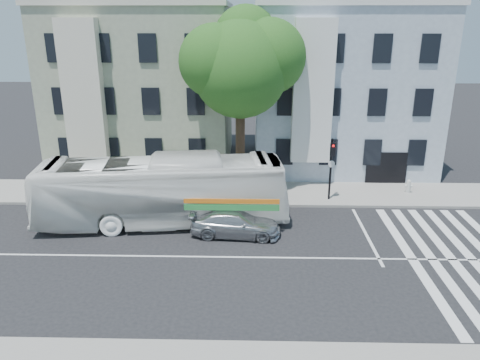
{
  "coord_description": "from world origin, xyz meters",
  "views": [
    {
      "loc": [
        0.65,
        -18.95,
        10.37
      ],
      "look_at": [
        0.1,
        3.83,
        2.4
      ],
      "focal_mm": 35.0,
      "sensor_mm": 36.0,
      "label": 1
    }
  ],
  "objects_px": {
    "bus": "(162,191)",
    "traffic_signal": "(331,162)",
    "sedan": "(235,223)",
    "fire_hydrant": "(408,186)"
  },
  "relations": [
    {
      "from": "bus",
      "to": "sedan",
      "type": "bearing_deg",
      "value": -116.77
    },
    {
      "from": "bus",
      "to": "sedan",
      "type": "distance_m",
      "value": 4.26
    },
    {
      "from": "sedan",
      "to": "fire_hydrant",
      "type": "distance_m",
      "value": 11.96
    },
    {
      "from": "bus",
      "to": "traffic_signal",
      "type": "relative_size",
      "value": 3.39
    },
    {
      "from": "sedan",
      "to": "traffic_signal",
      "type": "xyz_separation_m",
      "value": [
        5.39,
        4.58,
        1.82
      ]
    },
    {
      "from": "bus",
      "to": "sedan",
      "type": "height_order",
      "value": "bus"
    },
    {
      "from": "fire_hydrant",
      "to": "bus",
      "type": "bearing_deg",
      "value": -162.61
    },
    {
      "from": "sedan",
      "to": "fire_hydrant",
      "type": "relative_size",
      "value": 5.28
    },
    {
      "from": "sedan",
      "to": "traffic_signal",
      "type": "relative_size",
      "value": 1.17
    },
    {
      "from": "sedan",
      "to": "bus",
      "type": "bearing_deg",
      "value": 74.08
    }
  ]
}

